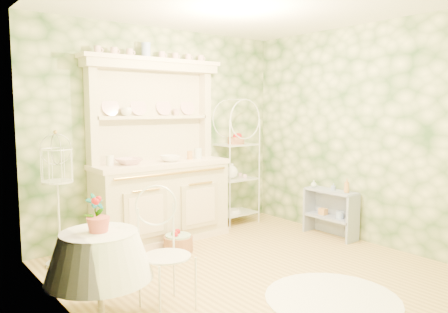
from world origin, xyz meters
TOP-DOWN VIEW (x-y plane):
  - floor at (0.00, 0.00)m, footprint 3.60×3.60m
  - ceiling at (0.00, 0.00)m, footprint 3.60×3.60m
  - wall_left at (-1.80, 0.00)m, footprint 3.60×3.60m
  - wall_right at (1.80, 0.00)m, footprint 3.60×3.60m
  - wall_back at (0.00, 1.80)m, footprint 3.60×3.60m
  - wall_front at (0.00, -1.80)m, footprint 3.60×3.60m
  - kitchen_dresser at (-0.20, 1.52)m, footprint 1.87×0.61m
  - bakers_rack at (1.09, 1.61)m, footprint 0.54×0.40m
  - side_shelf at (1.63, 0.32)m, footprint 0.29×0.68m
  - round_table at (-1.64, 0.00)m, footprint 0.74×0.74m
  - cafe_chair at (-1.12, -0.16)m, footprint 0.49×0.49m
  - birdcage_stand at (-1.51, 1.41)m, footprint 0.40×0.40m
  - floor_basket at (-0.27, 1.02)m, footprint 0.45×0.45m
  - lace_rug at (0.11, -0.91)m, footprint 1.54×1.54m
  - bowl_floral at (-0.64, 1.52)m, footprint 0.32×0.32m
  - bowl_white at (-0.11, 1.45)m, footprint 0.31×0.31m
  - cup_left at (-0.57, 1.68)m, footprint 0.15×0.15m
  - cup_right at (0.14, 1.68)m, footprint 0.11×0.11m
  - potted_geranium at (-1.65, 0.03)m, footprint 0.18×0.14m
  - bottle_amber at (1.64, 0.08)m, footprint 0.09×0.09m
  - bottle_blue at (1.63, 0.28)m, footprint 0.05×0.05m
  - bottle_glass at (1.60, 0.58)m, footprint 0.10×0.10m

SIDE VIEW (x-z plane):
  - floor at x=0.00m, z-range 0.00..0.00m
  - lace_rug at x=0.11m, z-range 0.00..0.01m
  - floor_basket at x=-0.27m, z-range 0.00..0.24m
  - side_shelf at x=1.63m, z-range 0.00..0.57m
  - round_table at x=-1.64m, z-range 0.00..0.62m
  - cafe_chair at x=-1.12m, z-range 0.00..0.82m
  - bottle_glass at x=1.60m, z-range 0.60..0.70m
  - bottle_blue at x=1.63m, z-range 0.61..0.70m
  - bottle_amber at x=1.64m, z-range 0.59..0.77m
  - birdcage_stand at x=-1.51m, z-range 0.00..1.50m
  - bakers_rack at x=1.09m, z-range 0.00..1.69m
  - potted_geranium at x=-1.65m, z-range 0.70..1.00m
  - bowl_floral at x=-0.64m, z-range 0.98..1.05m
  - bowl_white at x=-0.11m, z-range 0.98..1.06m
  - kitchen_dresser at x=-0.20m, z-range 0.00..2.29m
  - wall_left at x=-1.80m, z-range 1.35..1.35m
  - wall_right at x=1.80m, z-range 1.35..1.35m
  - wall_back at x=0.00m, z-range 1.35..1.35m
  - wall_front at x=0.00m, z-range 1.35..1.35m
  - cup_left at x=-0.57m, z-range 1.56..1.66m
  - cup_right at x=0.14m, z-range 1.57..1.65m
  - ceiling at x=0.00m, z-range 2.70..2.70m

